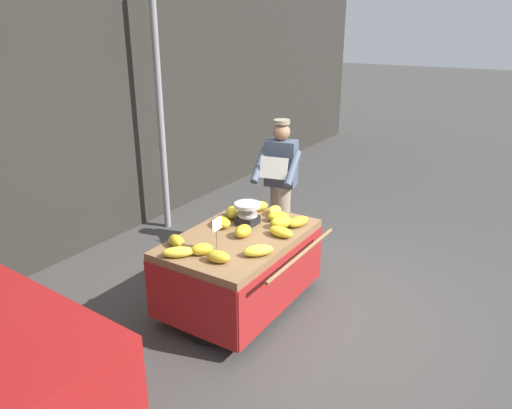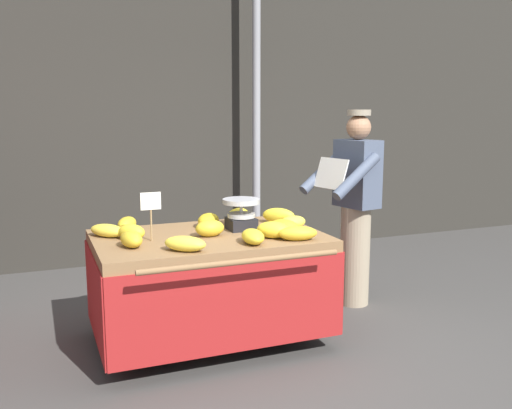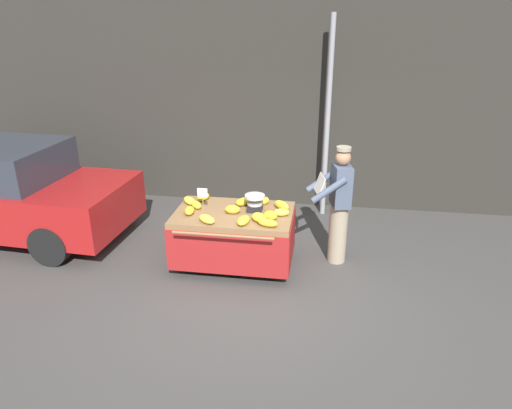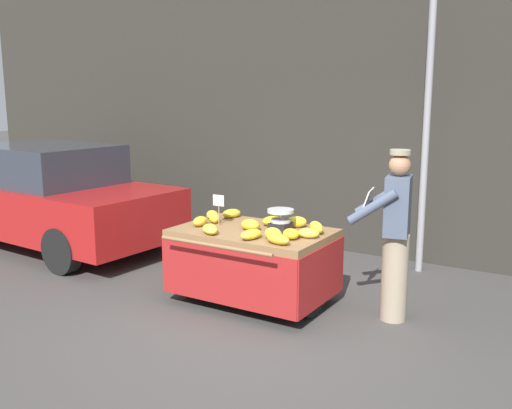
{
  "view_description": "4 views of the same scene",
  "coord_description": "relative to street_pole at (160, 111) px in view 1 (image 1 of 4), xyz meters",
  "views": [
    {
      "loc": [
        -4.09,
        -1.93,
        2.84
      ],
      "look_at": [
        -0.19,
        0.52,
        1.09
      ],
      "focal_mm": 34.19,
      "sensor_mm": 36.0,
      "label": 1
    },
    {
      "loc": [
        -1.56,
        -3.24,
        1.72
      ],
      "look_at": [
        -0.01,
        0.64,
        1.01
      ],
      "focal_mm": 39.57,
      "sensor_mm": 36.0,
      "label": 2
    },
    {
      "loc": [
        0.81,
        -5.21,
        3.34
      ],
      "look_at": [
        -0.07,
        0.45,
        1.01
      ],
      "focal_mm": 32.68,
      "sensor_mm": 36.0,
      "label": 3
    },
    {
      "loc": [
        2.72,
        -4.42,
        2.23
      ],
      "look_at": [
        -0.29,
        0.45,
        1.12
      ],
      "focal_mm": 39.93,
      "sensor_mm": 36.0,
      "label": 4
    }
  ],
  "objects": [
    {
      "name": "vendor_person",
      "position": [
        0.22,
        -1.76,
        -0.82
      ],
      "size": [
        0.65,
        0.6,
        1.71
      ],
      "color": "gray",
      "rests_on": "ground"
    },
    {
      "name": "banana_bunch_7",
      "position": [
        -0.54,
        -2.12,
        -0.83
      ],
      "size": [
        0.25,
        0.2,
        0.1
      ],
      "primitive_type": "ellipsoid",
      "rotation": [
        0.0,
        0.0,
        1.84
      ],
      "color": "yellow",
      "rests_on": "banana_cart"
    },
    {
      "name": "banana_bunch_9",
      "position": [
        -1.75,
        -2.05,
        -0.82
      ],
      "size": [
        0.23,
        0.23,
        0.11
      ],
      "primitive_type": "ellipsoid",
      "rotation": [
        0.0,
        0.0,
        0.8
      ],
      "color": "yellow",
      "rests_on": "banana_cart"
    },
    {
      "name": "weighing_scale",
      "position": [
        -0.93,
        -2.01,
        -0.76
      ],
      "size": [
        0.28,
        0.28,
        0.24
      ],
      "color": "black",
      "rests_on": "banana_cart"
    },
    {
      "name": "banana_bunch_0",
      "position": [
        -1.21,
        -2.14,
        -0.81
      ],
      "size": [
        0.22,
        0.16,
        0.12
      ],
      "primitive_type": "ellipsoid",
      "rotation": [
        0.0,
        0.0,
        1.61
      ],
      "color": "gold",
      "rests_on": "banana_cart"
    },
    {
      "name": "banana_bunch_11",
      "position": [
        -0.68,
        -2.24,
        -0.82
      ],
      "size": [
        0.26,
        0.28,
        0.1
      ],
      "primitive_type": "ellipsoid",
      "rotation": [
        0.0,
        0.0,
        0.6
      ],
      "color": "gold",
      "rests_on": "banana_cart"
    },
    {
      "name": "back_wall",
      "position": [
        -0.81,
        0.5,
        0.44
      ],
      "size": [
        16.0,
        0.24,
        4.27
      ],
      "primitive_type": "cube",
      "color": "#2D2B26",
      "rests_on": "ground"
    },
    {
      "name": "ground_plane",
      "position": [
        -0.81,
        -2.68,
        -1.69
      ],
      "size": [
        60.0,
        60.0,
        0.0
      ],
      "primitive_type": "plane",
      "color": "#423F3D"
    },
    {
      "name": "banana_bunch_8",
      "position": [
        -0.81,
        -2.36,
        -0.81
      ],
      "size": [
        0.29,
        0.28,
        0.12
      ],
      "primitive_type": "ellipsoid",
      "rotation": [
        0.0,
        0.0,
        0.86
      ],
      "color": "yellow",
      "rests_on": "banana_cart"
    },
    {
      "name": "banana_bunch_12",
      "position": [
        -1.01,
        -2.46,
        -0.83
      ],
      "size": [
        0.18,
        0.29,
        0.1
      ],
      "primitive_type": "ellipsoid",
      "rotation": [
        0.0,
        0.0,
        2.99
      ],
      "color": "yellow",
      "rests_on": "banana_cart"
    },
    {
      "name": "banana_bunch_10",
      "position": [
        -1.9,
        -1.89,
        -0.83
      ],
      "size": [
        0.29,
        0.31,
        0.09
      ],
      "primitive_type": "ellipsoid",
      "rotation": [
        0.0,
        0.0,
        0.7
      ],
      "color": "yellow",
      "rests_on": "banana_cart"
    },
    {
      "name": "street_pole",
      "position": [
        0.0,
        0.0,
        0.0
      ],
      "size": [
        0.09,
        0.09,
        3.39
      ],
      "primitive_type": "cylinder",
      "color": "gray",
      "rests_on": "ground"
    },
    {
      "name": "banana_bunch_4",
      "position": [
        -0.86,
        -1.77,
        -0.81
      ],
      "size": [
        0.26,
        0.23,
        0.12
      ],
      "primitive_type": "ellipsoid",
      "rotation": [
        0.0,
        0.0,
        2.12
      ],
      "color": "yellow",
      "rests_on": "banana_cart"
    },
    {
      "name": "banana_bunch_1",
      "position": [
        -1.73,
        -1.73,
        -0.82
      ],
      "size": [
        0.22,
        0.26,
        0.1
      ],
      "primitive_type": "ellipsoid",
      "rotation": [
        0.0,
        0.0,
        2.68
      ],
      "color": "gold",
      "rests_on": "banana_cart"
    },
    {
      "name": "banana_bunch_13",
      "position": [
        -0.68,
        -2.49,
        -0.82
      ],
      "size": [
        0.3,
        0.2,
        0.1
      ],
      "primitive_type": "ellipsoid",
      "rotation": [
        0.0,
        0.0,
        1.32
      ],
      "color": "gold",
      "rests_on": "banana_cart"
    },
    {
      "name": "banana_bunch_6",
      "position": [
        -1.49,
        -2.49,
        -0.82
      ],
      "size": [
        0.31,
        0.3,
        0.1
      ],
      "primitive_type": "ellipsoid",
      "rotation": [
        0.0,
        0.0,
        0.86
      ],
      "color": "yellow",
      "rests_on": "banana_cart"
    },
    {
      "name": "price_sign",
      "position": [
        -1.63,
        -2.14,
        -0.63
      ],
      "size": [
        0.14,
        0.01,
        0.34
      ],
      "color": "#997A51",
      "rests_on": "banana_cart"
    },
    {
      "name": "banana_bunch_2",
      "position": [
        -0.57,
        -1.89,
        -0.81
      ],
      "size": [
        0.27,
        0.26,
        0.12
      ],
      "primitive_type": "ellipsoid",
      "rotation": [
        0.0,
        0.0,
        0.82
      ],
      "color": "yellow",
      "rests_on": "banana_cart"
    },
    {
      "name": "banana_bunch_3",
      "position": [
        -1.79,
        -2.26,
        -0.82
      ],
      "size": [
        0.17,
        0.25,
        0.11
      ],
      "primitive_type": "ellipsoid",
      "rotation": [
        0.0,
        0.0,
        0.17
      ],
      "color": "gold",
      "rests_on": "banana_cart"
    },
    {
      "name": "banana_cart",
      "position": [
        -1.21,
        -2.1,
        -1.1
      ],
      "size": [
        1.65,
        1.26,
        0.82
      ],
      "color": "olive",
      "rests_on": "ground"
    },
    {
      "name": "banana_bunch_5",
      "position": [
        -1.13,
        -1.83,
        -0.82
      ],
      "size": [
        0.26,
        0.28,
        0.11
      ],
      "primitive_type": "ellipsoid",
      "rotation": [
        0.0,
        0.0,
        2.6
      ],
      "color": "gold",
      "rests_on": "banana_cart"
    }
  ]
}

